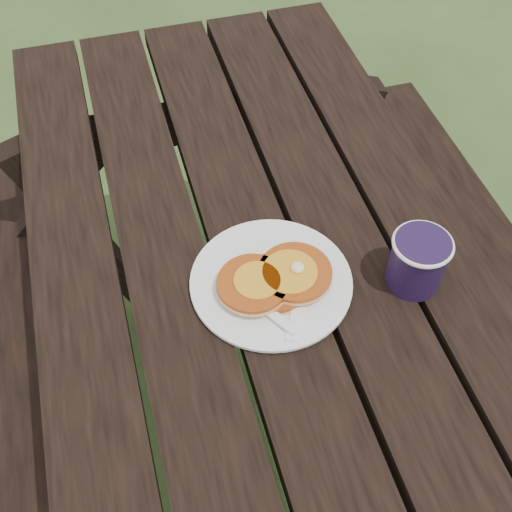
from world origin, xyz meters
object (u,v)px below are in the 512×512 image
object	(u,v)px
coffee_cup	(418,259)
plate	(271,282)
picnic_table	(280,437)
pancake_stack	(275,279)

from	to	relation	value
coffee_cup	plate	bearing A→B (deg)	166.05
picnic_table	plate	bearing A→B (deg)	86.90
plate	coffee_cup	world-z (taller)	coffee_cup
pancake_stack	coffee_cup	bearing A→B (deg)	-11.82
plate	coffee_cup	bearing A→B (deg)	-13.95
picnic_table	coffee_cup	distance (m)	0.50
picnic_table	coffee_cup	xyz separation A→B (m)	(0.23, 0.05, 0.44)
picnic_table	plate	world-z (taller)	plate
plate	coffee_cup	xyz separation A→B (m)	(0.23, -0.06, 0.05)
picnic_table	plate	size ratio (longest dim) A/B	6.98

